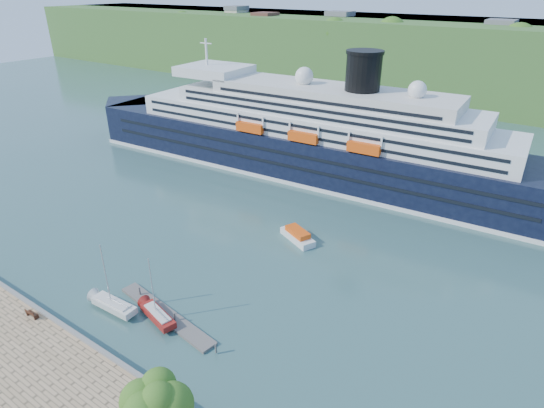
{
  "coord_description": "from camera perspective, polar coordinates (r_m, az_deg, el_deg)",
  "views": [
    {
      "loc": [
        36.6,
        -19.29,
        35.61
      ],
      "look_at": [
        2.45,
        30.0,
        6.1
      ],
      "focal_mm": 30.0,
      "sensor_mm": 36.0,
      "label": 1
    }
  ],
  "objects": [
    {
      "name": "tender_launch",
      "position": [
        69.32,
        3.23,
        -3.89
      ],
      "size": [
        6.88,
        4.74,
        1.81
      ],
      "primitive_type": null,
      "rotation": [
        0.0,
        0.0,
        -0.43
      ],
      "color": "#EC4C0D",
      "rests_on": "ground"
    },
    {
      "name": "park_bench",
      "position": [
        59.95,
        -27.9,
        -12.0
      ],
      "size": [
        1.75,
        0.81,
        1.1
      ],
      "primitive_type": null,
      "rotation": [
        0.0,
        0.0,
        0.06
      ],
      "color": "#4B2615",
      "rests_on": "promenade"
    },
    {
      "name": "sailboat_red",
      "position": [
        53.71,
        -14.5,
        -10.78
      ],
      "size": [
        6.5,
        3.23,
        8.1
      ],
      "primitive_type": null,
      "rotation": [
        0.0,
        0.0,
        -0.25
      ],
      "color": "maroon",
      "rests_on": "ground"
    },
    {
      "name": "floating_pontoon",
      "position": [
        56.61,
        -13.18,
        -13.38
      ],
      "size": [
        16.31,
        4.17,
        0.36
      ],
      "primitive_type": null,
      "rotation": [
        0.0,
        0.0,
        -0.14
      ],
      "color": "#67615B",
      "rests_on": "ground"
    },
    {
      "name": "quay_coping",
      "position": [
        53.78,
        -21.81,
        -15.96
      ],
      "size": [
        220.0,
        0.5,
        0.3
      ],
      "primitive_type": "cube",
      "color": "slate",
      "rests_on": "promenade"
    },
    {
      "name": "far_hillside",
      "position": [
        169.97,
        22.9,
        16.28
      ],
      "size": [
        400.0,
        50.0,
        24.0
      ],
      "primitive_type": "cube",
      "color": "#3E6327",
      "rests_on": "ground"
    },
    {
      "name": "sailboat_white_near",
      "position": [
        56.53,
        -19.72,
        -9.13
      ],
      "size": [
        6.83,
        2.18,
        8.73
      ],
      "primitive_type": null,
      "rotation": [
        0.0,
        0.0,
        0.04
      ],
      "color": "silver",
      "rests_on": "ground"
    },
    {
      "name": "cruise_ship",
      "position": [
        91.33,
        3.93,
        11.47
      ],
      "size": [
        111.93,
        23.0,
        24.96
      ],
      "primitive_type": null,
      "rotation": [
        0.0,
        0.0,
        0.06
      ],
      "color": "black",
      "rests_on": "ground"
    },
    {
      "name": "ground",
      "position": [
        54.59,
        -21.43,
        -16.76
      ],
      "size": [
        400.0,
        400.0,
        0.0
      ],
      "primitive_type": "plane",
      "color": "#325956",
      "rests_on": "ground"
    }
  ]
}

